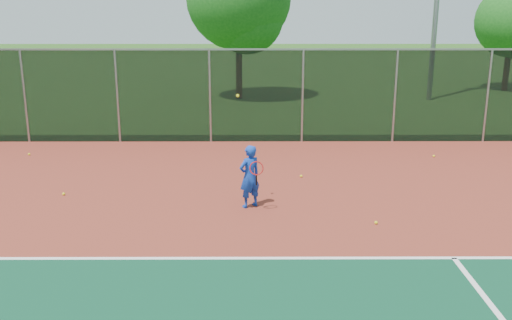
% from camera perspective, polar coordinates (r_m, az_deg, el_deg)
% --- Properties ---
extents(court_apron, '(30.00, 20.00, 0.02)m').
position_cam_1_polar(court_apron, '(9.55, 9.51, -12.31)').
color(court_apron, maroon).
rests_on(court_apron, ground).
extents(fence_back, '(30.00, 0.06, 3.03)m').
position_cam_1_polar(fence_back, '(18.62, 4.68, 6.50)').
color(fence_back, black).
rests_on(fence_back, court_apron).
extents(tennis_player, '(0.62, 0.70, 2.52)m').
position_cam_1_polar(tennis_player, '(12.59, -0.64, -1.63)').
color(tennis_player, '#123AAE').
rests_on(tennis_player, court_apron).
extents(practice_ball_0, '(0.07, 0.07, 0.07)m').
position_cam_1_polar(practice_ball_0, '(17.70, 17.36, 0.38)').
color(practice_ball_0, yellow).
rests_on(practice_ball_0, court_apron).
extents(practice_ball_1, '(0.07, 0.07, 0.07)m').
position_cam_1_polar(practice_ball_1, '(12.07, 11.91, -6.15)').
color(practice_ball_1, yellow).
rests_on(practice_ball_1, court_apron).
extents(practice_ball_3, '(0.07, 0.07, 0.07)m').
position_cam_1_polar(practice_ball_3, '(14.98, 4.54, -1.61)').
color(practice_ball_3, yellow).
rests_on(practice_ball_3, court_apron).
extents(practice_ball_4, '(0.07, 0.07, 0.07)m').
position_cam_1_polar(practice_ball_4, '(14.30, -18.68, -3.23)').
color(practice_ball_4, yellow).
rests_on(practice_ball_4, court_apron).
extents(practice_ball_5, '(0.07, 0.07, 0.07)m').
position_cam_1_polar(practice_ball_5, '(18.40, -21.74, 0.54)').
color(practice_ball_5, yellow).
rests_on(practice_ball_5, court_apron).
extents(tree_back_left, '(4.87, 4.87, 7.15)m').
position_cam_1_polar(tree_back_left, '(27.21, -1.55, 15.50)').
color(tree_back_left, '#332312').
rests_on(tree_back_left, ground).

